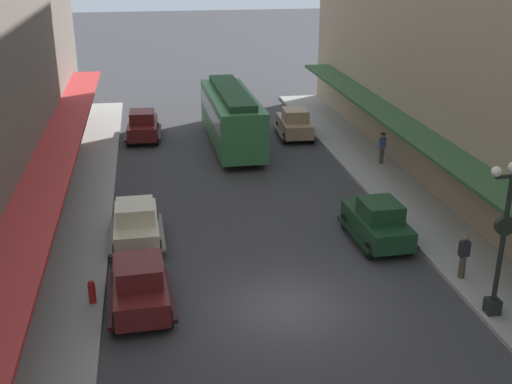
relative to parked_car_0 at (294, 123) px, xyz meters
name	(u,v)px	position (x,y,z in m)	size (l,w,h in m)	color
ground_plane	(287,307)	(-4.72, -19.36, -0.94)	(200.00, 200.00, 0.00)	#38383A
sidewalk_left	(53,326)	(-12.22, -19.36, -0.87)	(3.00, 60.00, 0.15)	#99968E
sidewalk_right	(495,286)	(2.78, -19.36, -0.87)	(3.00, 60.00, 0.15)	#99968E
parked_car_0	(294,123)	(0.00, 0.00, 0.00)	(2.31, 4.32, 1.84)	#997F5B
parked_car_1	(143,125)	(-9.24, 1.11, 0.00)	(2.30, 4.32, 1.84)	#591919
parked_car_2	(136,222)	(-9.62, -13.64, 0.00)	(2.20, 4.28, 1.84)	beige
parked_car_3	(377,221)	(-0.09, -15.12, 0.00)	(2.26, 4.30, 1.84)	#193D23
parked_car_4	(140,283)	(-9.49, -18.61, 0.00)	(2.27, 4.31, 1.84)	#591919
streetcar	(232,115)	(-4.08, -1.24, 0.96)	(2.69, 9.65, 3.46)	#33723F
lamp_post_with_clock	(504,233)	(1.68, -21.07, 2.04)	(1.42, 0.44, 5.16)	black
fire_hydrant	(92,291)	(-11.07, -18.21, -0.38)	(0.24, 0.24, 0.82)	#B21E19
pedestrian_0	(382,148)	(3.42, -6.11, 0.07)	(0.36, 0.28, 1.67)	#4C4238
pedestrian_1	(463,256)	(1.80, -18.69, 0.05)	(0.36, 0.24, 1.64)	#4C4238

